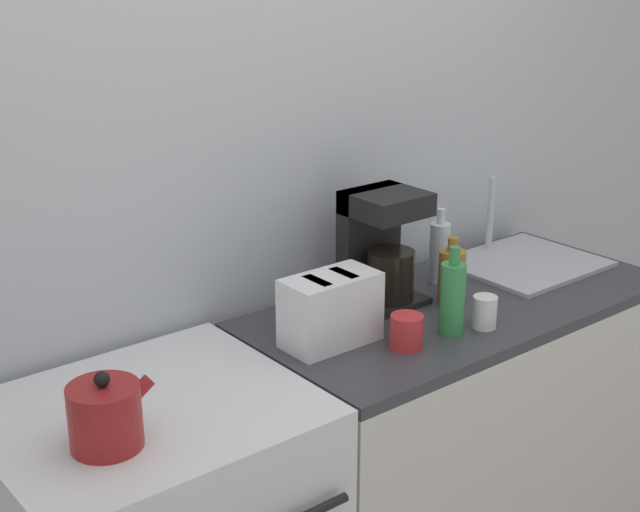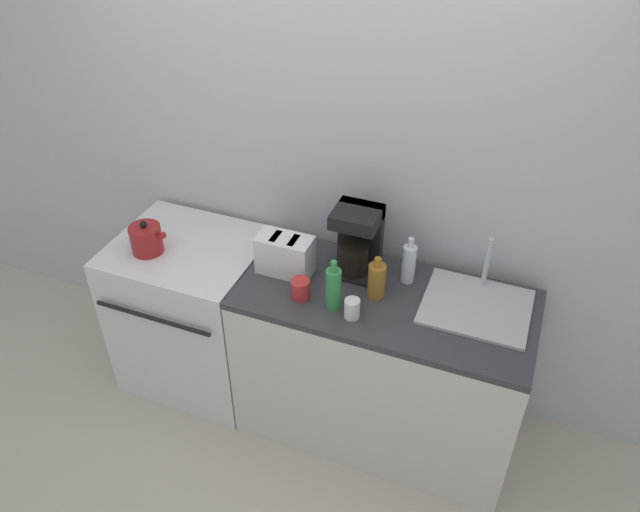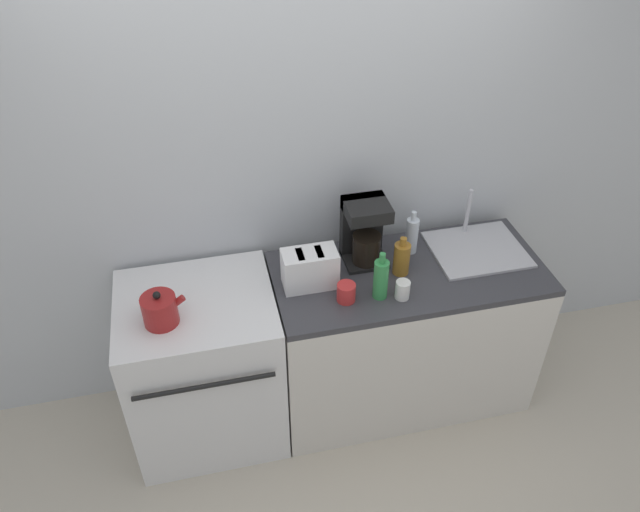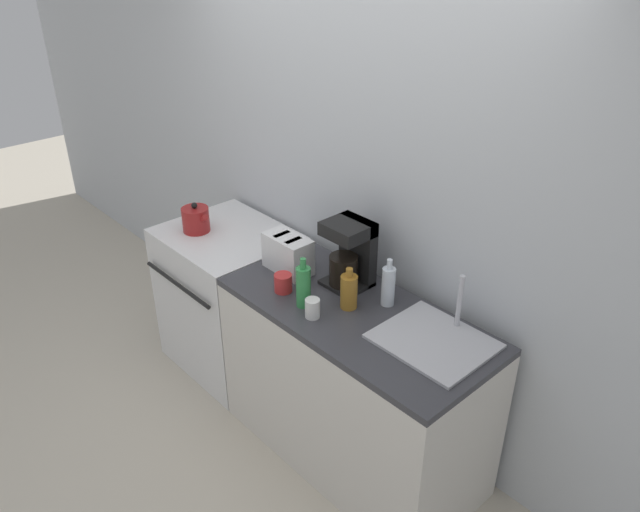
{
  "view_description": "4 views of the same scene",
  "coord_description": "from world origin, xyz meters",
  "px_view_note": "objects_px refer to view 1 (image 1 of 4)",
  "views": [
    {
      "loc": [
        -1.47,
        -1.42,
        2.0
      ],
      "look_at": [
        0.01,
        0.42,
        1.16
      ],
      "focal_mm": 50.0,
      "sensor_mm": 36.0,
      "label": 1
    },
    {
      "loc": [
        1.03,
        -1.87,
        2.86
      ],
      "look_at": [
        0.15,
        0.38,
        1.05
      ],
      "focal_mm": 35.0,
      "sensor_mm": 36.0,
      "label": 2
    },
    {
      "loc": [
        -0.51,
        -1.99,
        2.97
      ],
      "look_at": [
        0.04,
        0.36,
        1.09
      ],
      "focal_mm": 35.0,
      "sensor_mm": 36.0,
      "label": 3
    },
    {
      "loc": [
        2.23,
        -1.49,
        2.64
      ],
      "look_at": [
        0.17,
        0.4,
        1.07
      ],
      "focal_mm": 35.0,
      "sensor_mm": 36.0,
      "label": 4
    }
  ],
  "objects_px": {
    "coffee_maker": "(380,246)",
    "bottle_amber": "(452,276)",
    "cup_white": "(485,312)",
    "toaster": "(331,310)",
    "bottle_green": "(452,297)",
    "bottle_clear": "(439,251)",
    "cup_red": "(407,331)",
    "kettle": "(106,416)"
  },
  "relations": [
    {
      "from": "toaster",
      "to": "coffee_maker",
      "type": "bearing_deg",
      "value": 24.86
    },
    {
      "from": "cup_red",
      "to": "cup_white",
      "type": "height_order",
      "value": "cup_white"
    },
    {
      "from": "bottle_amber",
      "to": "cup_white",
      "type": "distance_m",
      "value": 0.2
    },
    {
      "from": "bottle_clear",
      "to": "bottle_green",
      "type": "xyz_separation_m",
      "value": [
        -0.27,
        -0.31,
        0.0
      ]
    },
    {
      "from": "kettle",
      "to": "bottle_green",
      "type": "distance_m",
      "value": 1.05
    },
    {
      "from": "kettle",
      "to": "coffee_maker",
      "type": "relative_size",
      "value": 0.58
    },
    {
      "from": "bottle_green",
      "to": "cup_red",
      "type": "height_order",
      "value": "bottle_green"
    },
    {
      "from": "cup_red",
      "to": "cup_white",
      "type": "bearing_deg",
      "value": -9.17
    },
    {
      "from": "coffee_maker",
      "to": "bottle_green",
      "type": "bearing_deg",
      "value": -91.12
    },
    {
      "from": "coffee_maker",
      "to": "bottle_clear",
      "type": "distance_m",
      "value": 0.27
    },
    {
      "from": "coffee_maker",
      "to": "bottle_clear",
      "type": "xyz_separation_m",
      "value": [
        0.26,
        -0.0,
        -0.08
      ]
    },
    {
      "from": "toaster",
      "to": "cup_white",
      "type": "xyz_separation_m",
      "value": [
        0.42,
        -0.2,
        -0.05
      ]
    },
    {
      "from": "bottle_clear",
      "to": "cup_white",
      "type": "relative_size",
      "value": 2.59
    },
    {
      "from": "bottle_clear",
      "to": "cup_red",
      "type": "bearing_deg",
      "value": -145.42
    },
    {
      "from": "coffee_maker",
      "to": "bottle_amber",
      "type": "distance_m",
      "value": 0.24
    },
    {
      "from": "toaster",
      "to": "cup_red",
      "type": "relative_size",
      "value": 2.84
    },
    {
      "from": "bottle_green",
      "to": "bottle_amber",
      "type": "bearing_deg",
      "value": 43.65
    },
    {
      "from": "kettle",
      "to": "cup_red",
      "type": "bearing_deg",
      "value": -3.04
    },
    {
      "from": "kettle",
      "to": "cup_white",
      "type": "bearing_deg",
      "value": -4.5
    },
    {
      "from": "toaster",
      "to": "bottle_clear",
      "type": "xyz_separation_m",
      "value": [
        0.58,
        0.15,
        0.0
      ]
    },
    {
      "from": "coffee_maker",
      "to": "bottle_amber",
      "type": "xyz_separation_m",
      "value": [
        0.15,
        -0.16,
        -0.09
      ]
    },
    {
      "from": "coffee_maker",
      "to": "cup_white",
      "type": "bearing_deg",
      "value": -74.29
    },
    {
      "from": "cup_red",
      "to": "bottle_amber",
      "type": "bearing_deg",
      "value": 23.49
    },
    {
      "from": "bottle_amber",
      "to": "toaster",
      "type": "bearing_deg",
      "value": 178.56
    },
    {
      "from": "cup_red",
      "to": "coffee_maker",
      "type": "bearing_deg",
      "value": 60.03
    },
    {
      "from": "toaster",
      "to": "bottle_green",
      "type": "height_order",
      "value": "bottle_green"
    },
    {
      "from": "toaster",
      "to": "cup_red",
      "type": "distance_m",
      "value": 0.22
    },
    {
      "from": "coffee_maker",
      "to": "toaster",
      "type": "bearing_deg",
      "value": -155.14
    },
    {
      "from": "toaster",
      "to": "cup_white",
      "type": "relative_size",
      "value": 2.81
    },
    {
      "from": "toaster",
      "to": "bottle_amber",
      "type": "height_order",
      "value": "bottle_amber"
    },
    {
      "from": "cup_white",
      "to": "cup_red",
      "type": "bearing_deg",
      "value": 170.83
    },
    {
      "from": "toaster",
      "to": "bottle_amber",
      "type": "xyz_separation_m",
      "value": [
        0.47,
        -0.01,
        -0.01
      ]
    },
    {
      "from": "kettle",
      "to": "bottle_amber",
      "type": "bearing_deg",
      "value": 4.55
    },
    {
      "from": "kettle",
      "to": "bottle_green",
      "type": "relative_size",
      "value": 0.78
    },
    {
      "from": "bottle_clear",
      "to": "cup_red",
      "type": "relative_size",
      "value": 2.62
    },
    {
      "from": "kettle",
      "to": "cup_white",
      "type": "xyz_separation_m",
      "value": [
        1.15,
        -0.09,
        -0.03
      ]
    },
    {
      "from": "cup_white",
      "to": "bottle_amber",
      "type": "bearing_deg",
      "value": 73.32
    },
    {
      "from": "kettle",
      "to": "cup_red",
      "type": "relative_size",
      "value": 2.15
    },
    {
      "from": "bottle_clear",
      "to": "cup_white",
      "type": "bearing_deg",
      "value": -115.65
    },
    {
      "from": "coffee_maker",
      "to": "cup_red",
      "type": "height_order",
      "value": "coffee_maker"
    },
    {
      "from": "bottle_green",
      "to": "coffee_maker",
      "type": "bearing_deg",
      "value": 88.88
    },
    {
      "from": "bottle_amber",
      "to": "kettle",
      "type": "bearing_deg",
      "value": -175.45
    }
  ]
}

